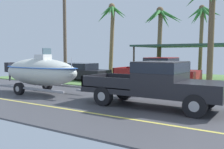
{
  "coord_description": "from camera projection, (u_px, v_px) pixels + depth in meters",
  "views": [
    {
      "loc": [
        3.18,
        -9.09,
        2.15
      ],
      "look_at": [
        -3.55,
        1.35,
        1.13
      ],
      "focal_mm": 41.25,
      "sensor_mm": 36.0,
      "label": 1
    }
  ],
  "objects": [
    {
      "name": "palm_tree_mid",
      "position": [
        203.0,
        21.0,
        23.05
      ],
      "size": [
        3.25,
        2.89,
        6.49
      ],
      "color": "brown",
      "rests_on": "ground"
    },
    {
      "name": "boat_on_trailer",
      "position": [
        40.0,
        72.0,
        13.83
      ],
      "size": [
        6.28,
        2.17,
        2.43
      ],
      "color": "gray",
      "rests_on": "ground"
    },
    {
      "name": "pickup_truck_towing",
      "position": [
        160.0,
        82.0,
        10.12
      ],
      "size": [
        5.91,
        2.02,
        1.84
      ],
      "color": "black",
      "rests_on": "ground"
    },
    {
      "name": "ground",
      "position": [
        217.0,
        87.0,
        16.53
      ],
      "size": [
        36.0,
        22.0,
        0.11
      ],
      "color": "#424247"
    },
    {
      "name": "parked_sedan_near",
      "position": [
        81.0,
        72.0,
        20.49
      ],
      "size": [
        4.53,
        1.94,
        1.38
      ],
      "color": "black",
      "rests_on": "ground"
    },
    {
      "name": "palm_tree_far_right",
      "position": [
        213.0,
        1.0,
        13.75
      ],
      "size": [
        3.21,
        2.59,
        6.34
      ],
      "color": "brown",
      "rests_on": "ground"
    },
    {
      "name": "utility_pole",
      "position": [
        65.0,
        30.0,
        18.48
      ],
      "size": [
        0.24,
        1.8,
        7.34
      ],
      "color": "brown",
      "rests_on": "ground"
    },
    {
      "name": "carport_awning",
      "position": [
        187.0,
        46.0,
        20.2
      ],
      "size": [
        7.28,
        5.35,
        2.82
      ],
      "color": "#4C4238",
      "rests_on": "ground"
    },
    {
      "name": "parked_pickup_background",
      "position": [
        161.0,
        71.0,
        16.44
      ],
      "size": [
        5.57,
        2.16,
        1.9
      ],
      "color": "maroon",
      "rests_on": "ground"
    },
    {
      "name": "palm_tree_near_right",
      "position": [
        160.0,
        25.0,
        21.37
      ],
      "size": [
        3.54,
        3.34,
        6.02
      ],
      "color": "brown",
      "rests_on": "ground"
    },
    {
      "name": "palm_tree_far_left",
      "position": [
        112.0,
        21.0,
        24.4
      ],
      "size": [
        3.03,
        3.15,
        6.88
      ],
      "color": "brown",
      "rests_on": "ground"
    }
  ]
}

